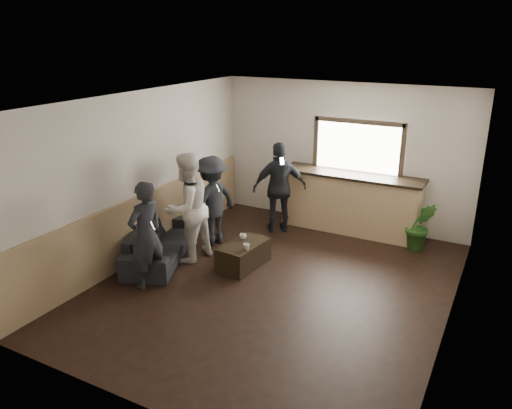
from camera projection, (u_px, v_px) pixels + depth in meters
The scene contains 12 objects.
ground at pixel (274, 285), 7.67m from camera, with size 5.00×6.00×0.01m, color black.
room_shell at pixel (232, 187), 7.51m from camera, with size 5.01×6.01×2.80m.
bar_counter at pixel (351, 199), 9.57m from camera, with size 2.70×0.68×2.13m.
sofa at pixel (161, 242), 8.50m from camera, with size 2.01×0.78×0.59m, color black.
coffee_table at pixel (244, 255), 8.23m from camera, with size 0.50×0.91×0.40m, color black.
cup_a at pixel (243, 236), 8.33m from camera, with size 0.11×0.11×0.09m, color silver.
cup_b at pixel (247, 247), 7.92m from camera, with size 0.10×0.10×0.10m, color silver.
potted_plant at pixel (420, 226), 8.76m from camera, with size 0.49×0.40×0.90m, color #2D6623.
person_a at pixel (146, 235), 7.40m from camera, with size 0.52×0.67×1.66m.
person_b at pixel (187, 208), 8.25m from camera, with size 0.87×1.02×1.85m.
person_c at pixel (212, 201), 8.90m from camera, with size 0.87×1.18×1.64m.
person_d at pixel (280, 188), 9.46m from camera, with size 1.08×0.94×1.75m.
Camera 1 is at (2.96, -6.16, 3.71)m, focal length 35.00 mm.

